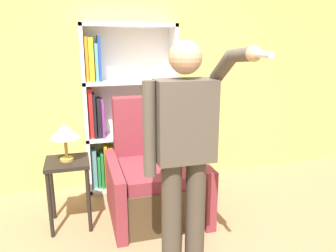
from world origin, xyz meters
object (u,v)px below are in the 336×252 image
(table_lamp, at_px, (65,132))
(bookcase, at_px, (121,112))
(armchair, at_px, (155,179))
(person_standing, at_px, (185,148))
(side_table, at_px, (68,174))

(table_lamp, bearing_deg, bookcase, 50.52)
(bookcase, height_order, armchair, bookcase)
(armchair, relative_size, person_standing, 0.67)
(side_table, xyz_separation_m, table_lamp, (0.00, 0.00, 0.41))
(armchair, bearing_deg, bookcase, 107.54)
(armchair, xyz_separation_m, table_lamp, (-0.84, -0.03, 0.57))
(armchair, height_order, side_table, armchair)
(armchair, distance_m, person_standing, 1.13)
(bookcase, height_order, person_standing, bookcase)
(person_standing, xyz_separation_m, table_lamp, (-0.84, 0.90, -0.07))
(armchair, relative_size, side_table, 1.77)
(bookcase, distance_m, person_standing, 1.66)
(bookcase, xyz_separation_m, person_standing, (0.23, -1.64, 0.07))
(table_lamp, bearing_deg, person_standing, -47.07)
(bookcase, relative_size, table_lamp, 5.46)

